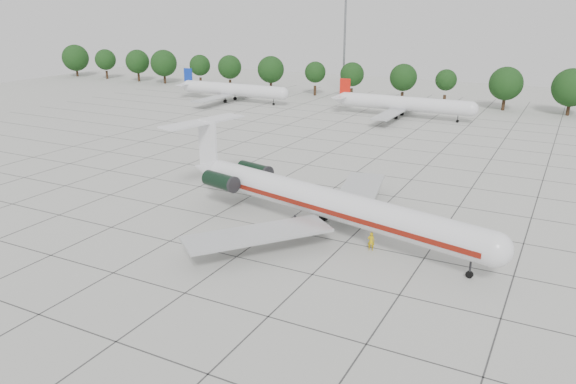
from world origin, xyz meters
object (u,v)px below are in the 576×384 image
object	(u,v)px
bg_airliner_b	(233,90)
ground_crew	(371,241)
floodlight_mast	(345,38)
main_airliner	(315,199)
bg_airliner_c	(403,104)

from	to	relation	value
bg_airliner_b	ground_crew	bearing A→B (deg)	-48.49
floodlight_mast	main_airliner	bearing A→B (deg)	-69.57
floodlight_mast	bg_airliner_b	bearing A→B (deg)	-126.52
main_airliner	bg_airliner_c	bearing A→B (deg)	111.85
bg_airliner_b	floodlight_mast	xyz separation A→B (m)	(18.73, 25.30, 11.37)
bg_airliner_b	floodlight_mast	size ratio (longest dim) A/B	1.11
main_airliner	bg_airliner_c	size ratio (longest dim) A/B	1.42
ground_crew	bg_airliner_c	size ratio (longest dim) A/B	0.07
main_airliner	floodlight_mast	xyz separation A→B (m)	(-33.55, 90.10, 10.93)
main_airliner	floodlight_mast	world-z (taller)	floodlight_mast
bg_airliner_c	floodlight_mast	xyz separation A→B (m)	(-24.07, 25.69, 11.37)
main_airliner	ground_crew	world-z (taller)	main_airliner
bg_airliner_b	floodlight_mast	world-z (taller)	floodlight_mast
bg_airliner_b	bg_airliner_c	bearing A→B (deg)	-0.53
bg_airliner_b	main_airliner	bearing A→B (deg)	-51.10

